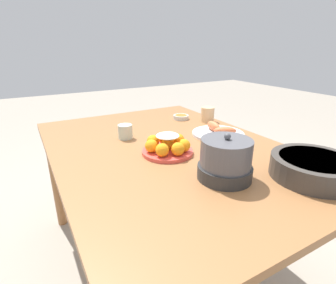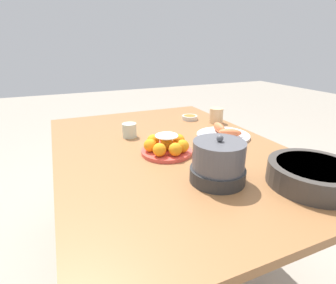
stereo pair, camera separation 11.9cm
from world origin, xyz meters
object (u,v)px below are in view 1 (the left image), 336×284
at_px(dining_table, 168,162).
at_px(cup_near, 125,132).
at_px(sauce_bowl, 181,117).
at_px(warming_pot, 225,160).
at_px(cake_plate, 167,146).
at_px(cup_far, 208,114).
at_px(serving_bowl, 314,167).
at_px(seafood_platter, 218,132).

relative_size(dining_table, cup_near, 19.77).
distance_m(sauce_bowl, warming_pot, 0.81).
distance_m(cake_plate, cup_near, 0.30).
relative_size(sauce_bowl, cup_far, 1.07).
xyz_separation_m(dining_table, sauce_bowl, (-0.39, 0.31, 0.09)).
relative_size(serving_bowl, cup_near, 4.09).
bearing_deg(warming_pot, seafood_platter, 142.92).
xyz_separation_m(cake_plate, warming_pot, (0.30, 0.07, 0.04)).
xyz_separation_m(cup_near, warming_pot, (0.58, 0.16, 0.04)).
bearing_deg(sauce_bowl, warming_pot, -20.80).
distance_m(serving_bowl, seafood_platter, 0.55).
distance_m(cup_near, warming_pot, 0.61).
bearing_deg(seafood_platter, dining_table, -85.75).
xyz_separation_m(cup_far, warming_pot, (0.63, -0.40, 0.03)).
height_order(sauce_bowl, cup_far, cup_far).
bearing_deg(sauce_bowl, cup_near, -68.78).
bearing_deg(warming_pot, cake_plate, -167.21).
bearing_deg(cake_plate, cup_far, 124.66).
height_order(dining_table, cake_plate, cake_plate).
bearing_deg(dining_table, cake_plate, -32.74).
xyz_separation_m(cup_near, cup_far, (-0.04, 0.56, 0.01)).
distance_m(cake_plate, warming_pot, 0.31).
height_order(seafood_platter, warming_pot, warming_pot).
bearing_deg(cup_near, dining_table, 31.49).
height_order(serving_bowl, sauce_bowl, serving_bowl).
relative_size(serving_bowl, warming_pot, 1.53).
xyz_separation_m(serving_bowl, cup_near, (-0.74, -0.45, -0.01)).
xyz_separation_m(sauce_bowl, cup_near, (0.17, -0.45, 0.02)).
distance_m(cake_plate, serving_bowl, 0.58).
xyz_separation_m(seafood_platter, cup_near, (-0.19, -0.45, 0.02)).
height_order(dining_table, cup_far, cup_far).
relative_size(cup_far, warming_pot, 0.47).
bearing_deg(cup_near, warming_pot, 15.35).
height_order(cake_plate, warming_pot, warming_pot).
relative_size(cake_plate, seafood_platter, 0.83).
bearing_deg(cup_near, serving_bowl, 31.14).
distance_m(dining_table, cake_plate, 0.14).
bearing_deg(cake_plate, cup_near, -161.97).
relative_size(cake_plate, warming_pot, 1.16).
relative_size(serving_bowl, sauce_bowl, 3.06).
xyz_separation_m(dining_table, cup_far, (-0.26, 0.43, 0.13)).
xyz_separation_m(cake_plate, cup_far, (-0.33, 0.47, 0.01)).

